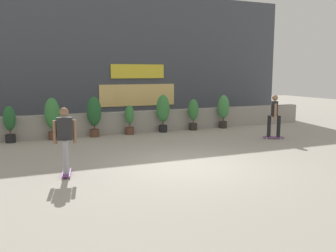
{
  "coord_description": "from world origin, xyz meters",
  "views": [
    {
      "loc": [
        -4.35,
        -8.72,
        2.54
      ],
      "look_at": [
        0.0,
        1.5,
        0.9
      ],
      "focal_mm": 38.83,
      "sensor_mm": 36.0,
      "label": 1
    }
  ],
  "objects_px": {
    "skater_by_wall_right": "(274,115)",
    "potted_plant_6": "(223,109)",
    "potted_plant_1": "(52,115)",
    "potted_plant_5": "(193,112)",
    "potted_plant_0": "(10,122)",
    "potted_plant_4": "(163,110)",
    "potted_plant_2": "(94,113)",
    "potted_plant_3": "(130,119)",
    "skater_foreground": "(65,138)"
  },
  "relations": [
    {
      "from": "skater_by_wall_right",
      "to": "potted_plant_6",
      "type": "bearing_deg",
      "value": 96.11
    },
    {
      "from": "potted_plant_1",
      "to": "potted_plant_5",
      "type": "height_order",
      "value": "potted_plant_1"
    },
    {
      "from": "potted_plant_0",
      "to": "potted_plant_4",
      "type": "distance_m",
      "value": 6.03
    },
    {
      "from": "potted_plant_5",
      "to": "potted_plant_6",
      "type": "relative_size",
      "value": 0.91
    },
    {
      "from": "potted_plant_2",
      "to": "potted_plant_4",
      "type": "xyz_separation_m",
      "value": [
        2.95,
        0.0,
        0.0
      ]
    },
    {
      "from": "potted_plant_3",
      "to": "potted_plant_6",
      "type": "xyz_separation_m",
      "value": [
        4.49,
        -0.0,
        0.24
      ]
    },
    {
      "from": "potted_plant_3",
      "to": "potted_plant_4",
      "type": "distance_m",
      "value": 1.52
    },
    {
      "from": "skater_by_wall_right",
      "to": "potted_plant_3",
      "type": "bearing_deg",
      "value": 146.96
    },
    {
      "from": "skater_foreground",
      "to": "potted_plant_3",
      "type": "bearing_deg",
      "value": 57.96
    },
    {
      "from": "potted_plant_6",
      "to": "skater_by_wall_right",
      "type": "xyz_separation_m",
      "value": [
        0.34,
        -3.14,
        0.05
      ]
    },
    {
      "from": "potted_plant_2",
      "to": "potted_plant_3",
      "type": "relative_size",
      "value": 1.32
    },
    {
      "from": "potted_plant_4",
      "to": "potted_plant_5",
      "type": "relative_size",
      "value": 1.16
    },
    {
      "from": "potted_plant_1",
      "to": "potted_plant_4",
      "type": "xyz_separation_m",
      "value": [
        4.53,
        -0.0,
        0.0
      ]
    },
    {
      "from": "potted_plant_0",
      "to": "potted_plant_5",
      "type": "bearing_deg",
      "value": 0.0
    },
    {
      "from": "potted_plant_0",
      "to": "potted_plant_1",
      "type": "relative_size",
      "value": 0.84
    },
    {
      "from": "potted_plant_4",
      "to": "skater_foreground",
      "type": "relative_size",
      "value": 0.95
    },
    {
      "from": "skater_by_wall_right",
      "to": "potted_plant_0",
      "type": "bearing_deg",
      "value": 161.48
    },
    {
      "from": "potted_plant_1",
      "to": "potted_plant_3",
      "type": "xyz_separation_m",
      "value": [
        3.04,
        0.0,
        -0.29
      ]
    },
    {
      "from": "potted_plant_4",
      "to": "skater_foreground",
      "type": "height_order",
      "value": "skater_foreground"
    },
    {
      "from": "potted_plant_1",
      "to": "potted_plant_5",
      "type": "xyz_separation_m",
      "value": [
        5.99,
        0.0,
        -0.15
      ]
    },
    {
      "from": "potted_plant_0",
      "to": "skater_foreground",
      "type": "distance_m",
      "value": 5.35
    },
    {
      "from": "skater_by_wall_right",
      "to": "skater_foreground",
      "type": "bearing_deg",
      "value": -165.75
    },
    {
      "from": "potted_plant_3",
      "to": "potted_plant_1",
      "type": "bearing_deg",
      "value": 180.0
    },
    {
      "from": "potted_plant_0",
      "to": "potted_plant_4",
      "type": "relative_size",
      "value": 0.84
    },
    {
      "from": "potted_plant_0",
      "to": "skater_by_wall_right",
      "type": "xyz_separation_m",
      "value": [
        9.37,
        -3.14,
        0.18
      ]
    },
    {
      "from": "potted_plant_0",
      "to": "potted_plant_6",
      "type": "height_order",
      "value": "potted_plant_6"
    },
    {
      "from": "potted_plant_3",
      "to": "skater_by_wall_right",
      "type": "distance_m",
      "value": 5.76
    },
    {
      "from": "potted_plant_2",
      "to": "potted_plant_5",
      "type": "relative_size",
      "value": 1.16
    },
    {
      "from": "potted_plant_3",
      "to": "potted_plant_6",
      "type": "distance_m",
      "value": 4.49
    },
    {
      "from": "potted_plant_0",
      "to": "potted_plant_5",
      "type": "xyz_separation_m",
      "value": [
        7.48,
        0.0,
        0.03
      ]
    },
    {
      "from": "potted_plant_6",
      "to": "potted_plant_5",
      "type": "bearing_deg",
      "value": 180.0
    },
    {
      "from": "potted_plant_1",
      "to": "potted_plant_5",
      "type": "relative_size",
      "value": 1.16
    },
    {
      "from": "potted_plant_5",
      "to": "skater_by_wall_right",
      "type": "distance_m",
      "value": 3.66
    },
    {
      "from": "potted_plant_4",
      "to": "potted_plant_6",
      "type": "height_order",
      "value": "potted_plant_4"
    },
    {
      "from": "skater_foreground",
      "to": "skater_by_wall_right",
      "type": "xyz_separation_m",
      "value": [
        8.07,
        2.05,
        0.0
      ]
    },
    {
      "from": "potted_plant_0",
      "to": "potted_plant_6",
      "type": "relative_size",
      "value": 0.88
    },
    {
      "from": "potted_plant_1",
      "to": "potted_plant_4",
      "type": "bearing_deg",
      "value": -0.0
    },
    {
      "from": "potted_plant_5",
      "to": "skater_foreground",
      "type": "height_order",
      "value": "skater_foreground"
    },
    {
      "from": "potted_plant_4",
      "to": "skater_foreground",
      "type": "distance_m",
      "value": 7.02
    },
    {
      "from": "potted_plant_2",
      "to": "skater_by_wall_right",
      "type": "distance_m",
      "value": 7.02
    },
    {
      "from": "potted_plant_4",
      "to": "skater_by_wall_right",
      "type": "distance_m",
      "value": 4.58
    },
    {
      "from": "potted_plant_2",
      "to": "skater_foreground",
      "type": "relative_size",
      "value": 0.95
    },
    {
      "from": "potted_plant_3",
      "to": "potted_plant_5",
      "type": "bearing_deg",
      "value": 0.0
    },
    {
      "from": "potted_plant_5",
      "to": "potted_plant_6",
      "type": "bearing_deg",
      "value": -0.0
    },
    {
      "from": "potted_plant_4",
      "to": "potted_plant_6",
      "type": "relative_size",
      "value": 1.05
    },
    {
      "from": "skater_foreground",
      "to": "skater_by_wall_right",
      "type": "height_order",
      "value": "same"
    },
    {
      "from": "potted_plant_0",
      "to": "potted_plant_6",
      "type": "bearing_deg",
      "value": -0.0
    },
    {
      "from": "potted_plant_2",
      "to": "potted_plant_5",
      "type": "height_order",
      "value": "potted_plant_2"
    },
    {
      "from": "potted_plant_6",
      "to": "skater_by_wall_right",
      "type": "height_order",
      "value": "skater_by_wall_right"
    },
    {
      "from": "potted_plant_2",
      "to": "potted_plant_1",
      "type": "bearing_deg",
      "value": 180.0
    }
  ]
}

